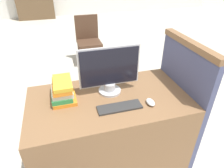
{
  "coord_description": "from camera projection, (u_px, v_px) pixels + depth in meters",
  "views": [
    {
      "loc": [
        -0.35,
        -0.95,
        1.75
      ],
      "look_at": [
        0.02,
        0.33,
        0.93
      ],
      "focal_mm": 32.0,
      "sensor_mm": 36.0,
      "label": 1
    }
  ],
  "objects": [
    {
      "name": "mouse",
      "position": [
        150.0,
        102.0,
        1.61
      ],
      "size": [
        0.06,
        0.1,
        0.04
      ],
      "color": "silver",
      "rests_on": "desk"
    },
    {
      "name": "far_chair",
      "position": [
        88.0,
        38.0,
        3.84
      ],
      "size": [
        0.44,
        0.44,
        0.89
      ],
      "rotation": [
        0.0,
        0.0,
        0.8
      ],
      "color": "#4C3323",
      "rests_on": "ground_plane"
    },
    {
      "name": "monitor",
      "position": [
        110.0,
        71.0,
        1.66
      ],
      "size": [
        0.52,
        0.2,
        0.42
      ],
      "color": "#B7B7BC",
      "rests_on": "desk"
    },
    {
      "name": "keyboard",
      "position": [
        120.0,
        107.0,
        1.57
      ],
      "size": [
        0.35,
        0.11,
        0.02
      ],
      "color": "#2D2D2D",
      "rests_on": "desk"
    },
    {
      "name": "book_stack",
      "position": [
        63.0,
        91.0,
        1.62
      ],
      "size": [
        0.19,
        0.27,
        0.18
      ],
      "color": "orange",
      "rests_on": "desk"
    },
    {
      "name": "carrel_divider",
      "position": [
        179.0,
        100.0,
        1.93
      ],
      "size": [
        0.07,
        0.74,
        1.2
      ],
      "color": "#474C70",
      "rests_on": "ground_plane"
    },
    {
      "name": "desk",
      "position": [
        109.0,
        131.0,
        1.88
      ],
      "size": [
        1.35,
        0.74,
        0.76
      ],
      "color": "brown",
      "rests_on": "ground_plane"
    }
  ]
}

